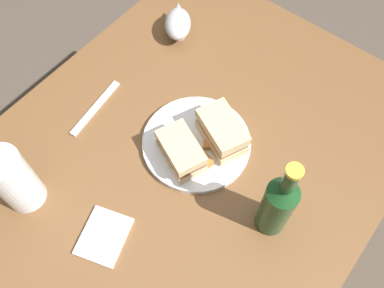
{
  "coord_description": "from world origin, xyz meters",
  "views": [
    {
      "loc": [
        -0.34,
        -0.29,
        1.57
      ],
      "look_at": [
        0.02,
        -0.0,
        0.75
      ],
      "focal_mm": 38.96,
      "sensor_mm": 36.0,
      "label": 1
    }
  ],
  "objects_px": {
    "pint_glass": "(15,182)",
    "napkin": "(104,236)",
    "fork": "(95,108)",
    "cider_bottle": "(278,205)",
    "sandwich_half_left": "(182,152)",
    "sandwich_half_right": "(222,132)",
    "gravy_boat": "(178,24)",
    "plate": "(198,144)"
  },
  "relations": [
    {
      "from": "sandwich_half_left",
      "to": "fork",
      "type": "distance_m",
      "value": 0.26
    },
    {
      "from": "sandwich_half_left",
      "to": "pint_glass",
      "type": "height_order",
      "value": "pint_glass"
    },
    {
      "from": "cider_bottle",
      "to": "fork",
      "type": "distance_m",
      "value": 0.5
    },
    {
      "from": "napkin",
      "to": "sandwich_half_left",
      "type": "bearing_deg",
      "value": -3.79
    },
    {
      "from": "plate",
      "to": "gravy_boat",
      "type": "bearing_deg",
      "value": 46.87
    },
    {
      "from": "sandwich_half_right",
      "to": "gravy_boat",
      "type": "xyz_separation_m",
      "value": [
        0.2,
        0.29,
        -0.01
      ]
    },
    {
      "from": "pint_glass",
      "to": "fork",
      "type": "xyz_separation_m",
      "value": [
        0.26,
        0.05,
        -0.07
      ]
    },
    {
      "from": "plate",
      "to": "cider_bottle",
      "type": "height_order",
      "value": "cider_bottle"
    },
    {
      "from": "gravy_boat",
      "to": "cider_bottle",
      "type": "xyz_separation_m",
      "value": [
        -0.29,
        -0.49,
        0.06
      ]
    },
    {
      "from": "fork",
      "to": "cider_bottle",
      "type": "bearing_deg",
      "value": -94.7
    },
    {
      "from": "fork",
      "to": "napkin",
      "type": "bearing_deg",
      "value": -139.59
    },
    {
      "from": "pint_glass",
      "to": "cider_bottle",
      "type": "relative_size",
      "value": 0.65
    },
    {
      "from": "cider_bottle",
      "to": "napkin",
      "type": "relative_size",
      "value": 2.32
    },
    {
      "from": "pint_glass",
      "to": "gravy_boat",
      "type": "height_order",
      "value": "pint_glass"
    },
    {
      "from": "pint_glass",
      "to": "fork",
      "type": "distance_m",
      "value": 0.27
    },
    {
      "from": "gravy_boat",
      "to": "fork",
      "type": "bearing_deg",
      "value": 179.37
    },
    {
      "from": "sandwich_half_right",
      "to": "cider_bottle",
      "type": "distance_m",
      "value": 0.22
    },
    {
      "from": "plate",
      "to": "cider_bottle",
      "type": "bearing_deg",
      "value": -102.07
    },
    {
      "from": "plate",
      "to": "fork",
      "type": "relative_size",
      "value": 1.4
    },
    {
      "from": "cider_bottle",
      "to": "fork",
      "type": "bearing_deg",
      "value": 92.97
    },
    {
      "from": "plate",
      "to": "napkin",
      "type": "distance_m",
      "value": 0.29
    },
    {
      "from": "sandwich_half_left",
      "to": "sandwich_half_right",
      "type": "height_order",
      "value": "sandwich_half_right"
    },
    {
      "from": "plate",
      "to": "gravy_boat",
      "type": "relative_size",
      "value": 1.98
    },
    {
      "from": "napkin",
      "to": "sandwich_half_right",
      "type": "bearing_deg",
      "value": -9.46
    },
    {
      "from": "sandwich_half_left",
      "to": "napkin",
      "type": "height_order",
      "value": "sandwich_half_left"
    },
    {
      "from": "napkin",
      "to": "fork",
      "type": "xyz_separation_m",
      "value": [
        0.22,
        0.24,
        -0.0
      ]
    },
    {
      "from": "sandwich_half_right",
      "to": "sandwich_half_left",
      "type": "bearing_deg",
      "value": 157.28
    },
    {
      "from": "sandwich_half_right",
      "to": "cider_bottle",
      "type": "height_order",
      "value": "cider_bottle"
    },
    {
      "from": "sandwich_half_left",
      "to": "pint_glass",
      "type": "distance_m",
      "value": 0.35
    },
    {
      "from": "pint_glass",
      "to": "cider_bottle",
      "type": "bearing_deg",
      "value": -57.79
    },
    {
      "from": "pint_glass",
      "to": "sandwich_half_right",
      "type": "bearing_deg",
      "value": -34.11
    },
    {
      "from": "cider_bottle",
      "to": "gravy_boat",
      "type": "bearing_deg",
      "value": 59.39
    },
    {
      "from": "plate",
      "to": "napkin",
      "type": "xyz_separation_m",
      "value": [
        -0.29,
        0.02,
        -0.0
      ]
    },
    {
      "from": "plate",
      "to": "gravy_boat",
      "type": "xyz_separation_m",
      "value": [
        0.24,
        0.26,
        0.03
      ]
    },
    {
      "from": "pint_glass",
      "to": "napkin",
      "type": "height_order",
      "value": "pint_glass"
    },
    {
      "from": "sandwich_half_left",
      "to": "fork",
      "type": "bearing_deg",
      "value": 94.55
    },
    {
      "from": "pint_glass",
      "to": "cider_bottle",
      "type": "distance_m",
      "value": 0.53
    },
    {
      "from": "cider_bottle",
      "to": "sandwich_half_left",
      "type": "bearing_deg",
      "value": 91.23
    },
    {
      "from": "gravy_boat",
      "to": "cider_bottle",
      "type": "height_order",
      "value": "cider_bottle"
    },
    {
      "from": "sandwich_half_left",
      "to": "cider_bottle",
      "type": "height_order",
      "value": "cider_bottle"
    },
    {
      "from": "pint_glass",
      "to": "napkin",
      "type": "bearing_deg",
      "value": -78.95
    },
    {
      "from": "sandwich_half_right",
      "to": "gravy_boat",
      "type": "bearing_deg",
      "value": 55.77
    }
  ]
}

